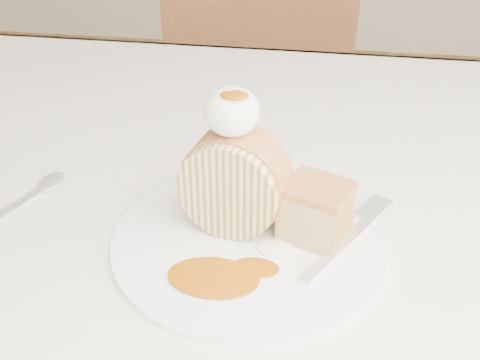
# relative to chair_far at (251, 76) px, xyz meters

# --- Properties ---
(table) EXTENTS (1.40, 0.90, 0.75)m
(table) POSITION_rel_chair_far_xyz_m (0.08, -0.82, 0.11)
(table) COLOR silver
(table) RESTS_ON ground
(chair_far) EXTENTS (0.58, 0.58, 0.97)m
(chair_far) POSITION_rel_chair_far_xyz_m (0.00, 0.00, 0.00)
(chair_far) COLOR brown
(chair_far) RESTS_ON ground
(plate) EXTENTS (0.33, 0.33, 0.01)m
(plate) POSITION_rel_chair_far_xyz_m (0.14, -0.94, 0.20)
(plate) COLOR white
(plate) RESTS_ON table
(roulade_slice) EXTENTS (0.10, 0.07, 0.10)m
(roulade_slice) POSITION_rel_chair_far_xyz_m (0.13, -0.93, 0.25)
(roulade_slice) COLOR beige
(roulade_slice) RESTS_ON plate
(cake_chunk) EXTENTS (0.07, 0.07, 0.05)m
(cake_chunk) POSITION_rel_chair_far_xyz_m (0.20, -0.93, 0.23)
(cake_chunk) COLOR #C4814A
(cake_chunk) RESTS_ON plate
(whipped_cream) EXTENTS (0.05, 0.05, 0.04)m
(whipped_cream) POSITION_rel_chair_far_xyz_m (0.12, -0.92, 0.32)
(whipped_cream) COLOR white
(whipped_cream) RESTS_ON roulade_slice
(caramel_drizzle) EXTENTS (0.02, 0.02, 0.01)m
(caramel_drizzle) POSITION_rel_chair_far_xyz_m (0.13, -0.93, 0.35)
(caramel_drizzle) COLOR #8E4505
(caramel_drizzle) RESTS_ON whipped_cream
(caramel_pool) EXTENTS (0.09, 0.08, 0.00)m
(caramel_pool) POSITION_rel_chair_far_xyz_m (0.12, -1.01, 0.21)
(caramel_pool) COLOR #8E4505
(caramel_pool) RESTS_ON plate
(fork) EXTENTS (0.10, 0.14, 0.00)m
(fork) POSITION_rel_chair_far_xyz_m (0.23, -0.95, 0.21)
(fork) COLOR silver
(fork) RESTS_ON plate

